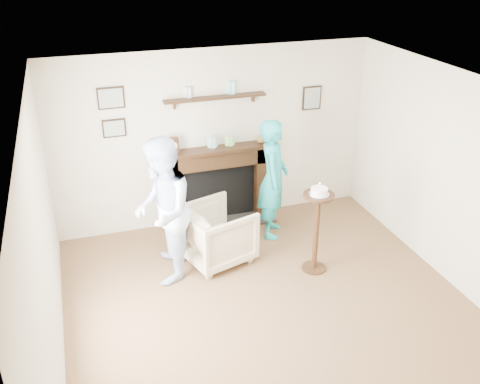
% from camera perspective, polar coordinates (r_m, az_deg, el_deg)
% --- Properties ---
extents(ground, '(5.00, 5.00, 0.00)m').
position_cam_1_polar(ground, '(6.04, 4.14, -13.55)').
color(ground, brown).
rests_on(ground, ground).
extents(room_shell, '(4.54, 5.02, 2.52)m').
position_cam_1_polar(room_shell, '(5.74, 2.08, 3.28)').
color(room_shell, beige).
rests_on(room_shell, ground).
extents(armchair, '(1.02, 1.00, 0.75)m').
position_cam_1_polar(armchair, '(7.03, -2.46, -7.11)').
color(armchair, tan).
rests_on(armchair, ground).
extents(man, '(0.86, 1.01, 1.80)m').
position_cam_1_polar(man, '(6.78, -7.78, -8.77)').
color(man, '#ADC3D8').
rests_on(man, ground).
extents(woman, '(0.61, 0.72, 1.67)m').
position_cam_1_polar(woman, '(7.61, 3.38, -4.34)').
color(woman, '#1EAFA0').
rests_on(woman, ground).
extents(pedestal_table, '(0.38, 0.38, 1.21)m').
position_cam_1_polar(pedestal_table, '(6.52, 8.25, -2.68)').
color(pedestal_table, black).
rests_on(pedestal_table, ground).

